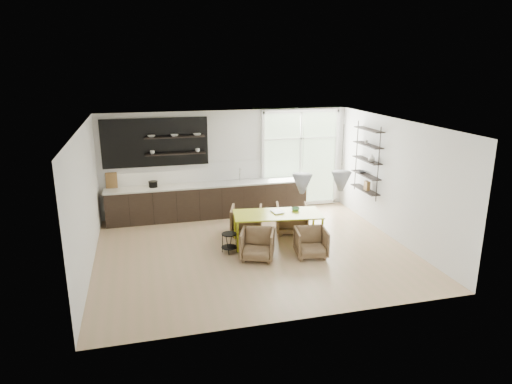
{
  "coord_description": "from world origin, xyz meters",
  "views": [
    {
      "loc": [
        -2.36,
        -9.37,
        4.15
      ],
      "look_at": [
        0.21,
        0.6,
        1.22
      ],
      "focal_mm": 32.0,
      "sensor_mm": 36.0,
      "label": 1
    }
  ],
  "objects_px": {
    "dining_table": "(277,216)",
    "armchair_front_left": "(257,244)",
    "wire_stool": "(229,240)",
    "armchair_back_left": "(246,220)",
    "armchair_back_right": "(292,218)",
    "armchair_front_right": "(311,243)"
  },
  "relations": [
    {
      "from": "armchair_back_right",
      "to": "armchair_front_right",
      "type": "height_order",
      "value": "armchair_back_right"
    },
    {
      "from": "wire_stool",
      "to": "armchair_front_right",
      "type": "bearing_deg",
      "value": -20.57
    },
    {
      "from": "armchair_back_right",
      "to": "armchair_front_left",
      "type": "distance_m",
      "value": 1.87
    },
    {
      "from": "armchair_back_left",
      "to": "armchair_back_right",
      "type": "xyz_separation_m",
      "value": [
        1.15,
        -0.17,
        0.01
      ]
    },
    {
      "from": "wire_stool",
      "to": "armchair_back_left",
      "type": "bearing_deg",
      "value": 58.67
    },
    {
      "from": "armchair_front_right",
      "to": "wire_stool",
      "type": "height_order",
      "value": "armchair_front_right"
    },
    {
      "from": "armchair_back_right",
      "to": "armchair_front_left",
      "type": "xyz_separation_m",
      "value": [
        -1.26,
        -1.38,
        -0.03
      ]
    },
    {
      "from": "armchair_front_left",
      "to": "armchair_back_right",
      "type": "bearing_deg",
      "value": 68.14
    },
    {
      "from": "dining_table",
      "to": "armchair_back_right",
      "type": "height_order",
      "value": "dining_table"
    },
    {
      "from": "wire_stool",
      "to": "armchair_back_right",
      "type": "bearing_deg",
      "value": 26.6
    },
    {
      "from": "armchair_back_left",
      "to": "armchair_back_right",
      "type": "height_order",
      "value": "armchair_back_right"
    },
    {
      "from": "dining_table",
      "to": "armchair_front_left",
      "type": "bearing_deg",
      "value": -125.39
    },
    {
      "from": "dining_table",
      "to": "armchair_front_left",
      "type": "xyz_separation_m",
      "value": [
        -0.68,
        -0.73,
        -0.36
      ]
    },
    {
      "from": "dining_table",
      "to": "armchair_front_right",
      "type": "height_order",
      "value": "dining_table"
    },
    {
      "from": "armchair_front_right",
      "to": "wire_stool",
      "type": "bearing_deg",
      "value": 168.34
    },
    {
      "from": "dining_table",
      "to": "wire_stool",
      "type": "xyz_separation_m",
      "value": [
        -1.21,
        -0.25,
        -0.4
      ]
    },
    {
      "from": "armchair_front_left",
      "to": "wire_stool",
      "type": "relative_size",
      "value": 1.59
    },
    {
      "from": "dining_table",
      "to": "armchair_front_left",
      "type": "distance_m",
      "value": 1.06
    },
    {
      "from": "armchair_back_left",
      "to": "armchair_front_right",
      "type": "distance_m",
      "value": 2.02
    },
    {
      "from": "armchair_front_left",
      "to": "dining_table",
      "type": "bearing_deg",
      "value": 67.78
    },
    {
      "from": "armchair_back_right",
      "to": "armchair_back_left",
      "type": "bearing_deg",
      "value": 6.33
    },
    {
      "from": "armchair_front_left",
      "to": "armchair_front_right",
      "type": "xyz_separation_m",
      "value": [
        1.19,
        -0.16,
        -0.01
      ]
    }
  ]
}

